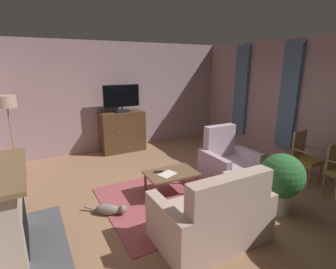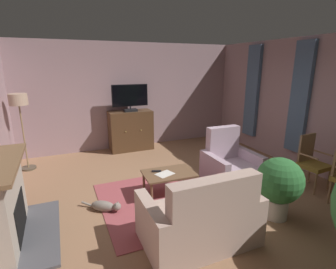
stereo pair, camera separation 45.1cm
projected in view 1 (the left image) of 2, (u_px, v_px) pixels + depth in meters
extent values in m
cube|color=#936B4C|center=(183.00, 193.00, 4.73)|extent=(6.53, 6.78, 0.04)
cube|color=gray|center=(123.00, 96.00, 7.00)|extent=(6.53, 0.10, 2.83)
cube|color=#A6858B|center=(299.00, 103.00, 5.75)|extent=(0.10, 6.78, 2.83)
cube|color=slate|center=(289.00, 97.00, 5.81)|extent=(0.10, 0.44, 2.38)
cube|color=slate|center=(241.00, 91.00, 7.08)|extent=(0.10, 0.44, 2.38)
cube|color=#9E474C|center=(167.00, 200.00, 4.44)|extent=(2.09, 2.07, 0.01)
cube|color=#4C4C51|center=(46.00, 240.00, 3.41)|extent=(0.50, 1.58, 0.04)
cube|color=#ADA393|center=(4.00, 214.00, 3.09)|extent=(0.39, 1.38, 1.05)
cube|color=black|center=(22.00, 225.00, 3.22)|extent=(0.10, 0.77, 0.52)
cube|color=brown|center=(0.00, 171.00, 2.96)|extent=(0.51, 1.54, 0.05)
cube|color=#352315|center=(123.00, 149.00, 6.99)|extent=(1.08, 0.46, 0.06)
cube|color=#4C331E|center=(122.00, 131.00, 6.86)|extent=(1.14, 0.52, 1.06)
sphere|color=tan|center=(118.00, 133.00, 6.52)|extent=(0.03, 0.03, 0.03)
sphere|color=tan|center=(133.00, 131.00, 6.71)|extent=(0.03, 0.03, 0.03)
cube|color=black|center=(122.00, 111.00, 6.67)|extent=(0.34, 0.20, 0.06)
cylinder|color=black|center=(122.00, 108.00, 6.65)|extent=(0.04, 0.04, 0.08)
cube|color=black|center=(121.00, 96.00, 6.56)|extent=(0.94, 0.05, 0.56)
cube|color=black|center=(122.00, 96.00, 6.54)|extent=(0.90, 0.01, 0.52)
cube|color=brown|center=(171.00, 173.00, 4.53)|extent=(0.92, 0.64, 0.03)
cylinder|color=brown|center=(184.00, 175.00, 4.97)|extent=(0.04, 0.04, 0.39)
cylinder|color=brown|center=(145.00, 183.00, 4.63)|extent=(0.04, 0.04, 0.39)
cylinder|color=brown|center=(198.00, 186.00, 4.54)|extent=(0.04, 0.04, 0.39)
cylinder|color=brown|center=(156.00, 195.00, 4.20)|extent=(0.04, 0.04, 0.39)
cube|color=black|center=(158.00, 172.00, 4.53)|extent=(0.18, 0.11, 0.02)
cube|color=silver|center=(168.00, 174.00, 4.45)|extent=(0.36, 0.31, 0.01)
cube|color=#BC9E8E|center=(209.00, 223.00, 3.43)|extent=(1.15, 0.91, 0.44)
cube|color=#BC9E8E|center=(230.00, 200.00, 3.00)|extent=(1.15, 0.20, 0.60)
cube|color=#BC9E8E|center=(167.00, 230.00, 3.10)|extent=(0.15, 0.91, 0.66)
cube|color=#BC9E8E|center=(246.00, 203.00, 3.71)|extent=(0.15, 0.91, 0.66)
cube|color=#B2A899|center=(222.00, 203.00, 3.26)|extent=(0.37, 0.16, 0.36)
cube|color=#AD93A3|center=(229.00, 171.00, 5.15)|extent=(0.70, 0.90, 0.41)
cube|color=#AD93A3|center=(219.00, 141.00, 5.31)|extent=(0.68, 0.19, 0.65)
cube|color=#AD93A3|center=(245.00, 163.00, 5.30)|extent=(0.14, 0.89, 0.61)
cube|color=#AD93A3|center=(213.00, 170.00, 4.94)|extent=(0.14, 0.89, 0.61)
cube|color=#93704C|center=(334.00, 157.00, 4.53)|extent=(0.46, 0.06, 0.48)
cylinder|color=#93704C|center=(323.00, 185.00, 4.54)|extent=(0.04, 0.04, 0.41)
cube|color=olive|center=(307.00, 161.00, 5.01)|extent=(0.47, 0.47, 0.08)
cube|color=#93704C|center=(299.00, 144.00, 5.10)|extent=(0.40, 0.06, 0.56)
cylinder|color=#93704C|center=(309.00, 178.00, 4.82)|extent=(0.04, 0.04, 0.41)
cylinder|color=#93704C|center=(320.00, 174.00, 5.02)|extent=(0.04, 0.04, 0.41)
cylinder|color=#93704C|center=(290.00, 171.00, 5.13)|extent=(0.04, 0.04, 0.41)
cylinder|color=#93704C|center=(301.00, 167.00, 5.33)|extent=(0.04, 0.04, 0.41)
cylinder|color=#93704C|center=(314.00, 148.00, 5.05)|extent=(0.05, 0.36, 0.03)
cylinder|color=#93704C|center=(302.00, 152.00, 4.85)|extent=(0.05, 0.36, 0.03)
cylinder|color=beige|center=(278.00, 202.00, 4.07)|extent=(0.33, 0.33, 0.31)
sphere|color=#2D6B33|center=(282.00, 176.00, 3.95)|extent=(0.68, 0.68, 0.68)
ellipsoid|color=gray|center=(108.00, 209.00, 4.00)|extent=(0.42, 0.38, 0.17)
sphere|color=gray|center=(123.00, 209.00, 3.96)|extent=(0.13, 0.13, 0.13)
cone|color=gray|center=(123.00, 205.00, 3.98)|extent=(0.04, 0.04, 0.04)
cone|color=gray|center=(122.00, 207.00, 3.91)|extent=(0.04, 0.04, 0.04)
cylinder|color=gray|center=(91.00, 208.00, 4.09)|extent=(0.20, 0.16, 0.09)
cylinder|color=#4C4233|center=(18.00, 174.00, 5.46)|extent=(0.32, 0.32, 0.04)
cylinder|color=olive|center=(13.00, 142.00, 5.28)|extent=(0.03, 0.03, 1.44)
cylinder|color=tan|center=(6.00, 101.00, 5.06)|extent=(0.37, 0.37, 0.24)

